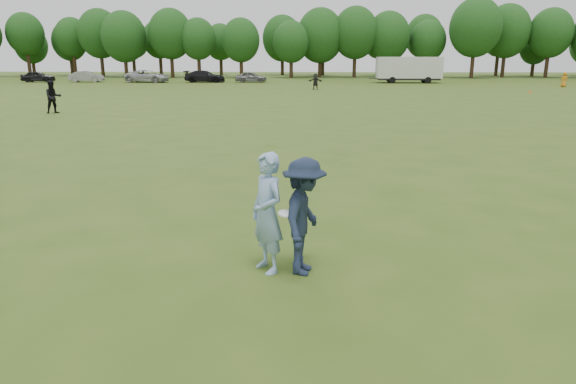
# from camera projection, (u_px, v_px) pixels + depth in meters

# --- Properties ---
(ground) EXTENTS (200.00, 200.00, 0.00)m
(ground) POSITION_uv_depth(u_px,v_px,m) (244.00, 266.00, 8.75)
(ground) COLOR #344F16
(ground) RESTS_ON ground
(thrower) EXTENTS (0.81, 0.87, 2.00)m
(thrower) POSITION_uv_depth(u_px,v_px,m) (267.00, 213.00, 8.34)
(thrower) COLOR #87AAD1
(thrower) RESTS_ON ground
(defender) EXTENTS (0.97, 1.37, 1.93)m
(defender) POSITION_uv_depth(u_px,v_px,m) (304.00, 217.00, 8.28)
(defender) COLOR #1A253A
(defender) RESTS_ON ground
(player_far_a) EXTENTS (1.21, 1.18, 1.97)m
(player_far_a) POSITION_uv_depth(u_px,v_px,m) (53.00, 97.00, 31.27)
(player_far_a) COLOR black
(player_far_a) RESTS_ON ground
(player_far_c) EXTENTS (0.90, 0.94, 1.62)m
(player_far_c) POSITION_uv_depth(u_px,v_px,m) (564.00, 80.00, 56.62)
(player_far_c) COLOR orange
(player_far_c) RESTS_ON ground
(player_far_d) EXTENTS (1.58, 0.77, 1.63)m
(player_far_d) POSITION_uv_depth(u_px,v_px,m) (315.00, 82.00, 52.40)
(player_far_d) COLOR black
(player_far_d) RESTS_ON ground
(car_a) EXTENTS (4.26, 2.02, 1.41)m
(car_a) POSITION_uv_depth(u_px,v_px,m) (38.00, 77.00, 66.69)
(car_a) COLOR black
(car_a) RESTS_ON ground
(car_b) EXTENTS (4.42, 1.96, 1.41)m
(car_b) POSITION_uv_depth(u_px,v_px,m) (86.00, 77.00, 66.61)
(car_b) COLOR gray
(car_b) RESTS_ON ground
(car_c) EXTENTS (5.94, 3.33, 1.57)m
(car_c) POSITION_uv_depth(u_px,v_px,m) (147.00, 76.00, 66.03)
(car_c) COLOR #AAAAAE
(car_c) RESTS_ON ground
(car_d) EXTENTS (5.26, 2.30, 1.50)m
(car_d) POSITION_uv_depth(u_px,v_px,m) (205.00, 76.00, 66.11)
(car_d) COLOR black
(car_d) RESTS_ON ground
(car_e) EXTENTS (4.04, 1.68, 1.37)m
(car_e) POSITION_uv_depth(u_px,v_px,m) (251.00, 77.00, 65.98)
(car_e) COLOR slate
(car_e) RESTS_ON ground
(field_cone) EXTENTS (0.28, 0.28, 0.30)m
(field_cone) POSITION_uv_depth(u_px,v_px,m) (530.00, 91.00, 48.14)
(field_cone) COLOR #F7510D
(field_cone) RESTS_ON ground
(disc_in_play) EXTENTS (0.31, 0.31, 0.08)m
(disc_in_play) POSITION_uv_depth(u_px,v_px,m) (286.00, 214.00, 8.08)
(disc_in_play) COLOR white
(disc_in_play) RESTS_ON ground
(cargo_trailer) EXTENTS (9.00, 2.75, 3.20)m
(cargo_trailer) POSITION_uv_depth(u_px,v_px,m) (409.00, 69.00, 64.59)
(cargo_trailer) COLOR silver
(cargo_trailer) RESTS_ON ground
(treeline) EXTENTS (130.35, 18.39, 11.74)m
(treeline) POSITION_uv_depth(u_px,v_px,m) (320.00, 36.00, 81.23)
(treeline) COLOR #332114
(treeline) RESTS_ON ground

